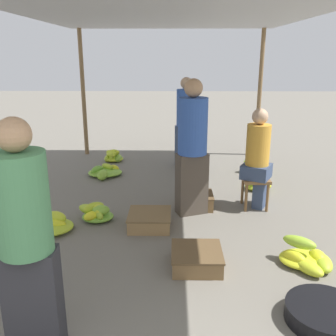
% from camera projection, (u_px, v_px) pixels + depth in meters
% --- Properties ---
extents(canopy_post_back_left, '(0.08, 0.08, 2.42)m').
position_uv_depth(canopy_post_back_left, '(83.00, 94.00, 7.31)').
color(canopy_post_back_left, olive).
rests_on(canopy_post_back_left, ground).
extents(canopy_post_back_right, '(0.08, 0.08, 2.42)m').
position_uv_depth(canopy_post_back_right, '(260.00, 94.00, 7.26)').
color(canopy_post_back_right, olive).
rests_on(canopy_post_back_right, ground).
extents(canopy_tarp, '(3.84, 6.10, 0.04)m').
position_uv_depth(canopy_tarp, '(169.00, 8.00, 4.20)').
color(canopy_tarp, '#B2B2B7').
rests_on(canopy_tarp, canopy_post_front_left).
extents(vendor_foreground, '(0.37, 0.36, 1.60)m').
position_uv_depth(vendor_foreground, '(26.00, 238.00, 2.36)').
color(vendor_foreground, '#2D2D33').
rests_on(vendor_foreground, ground).
extents(stool, '(0.34, 0.34, 0.41)m').
position_uv_depth(stool, '(255.00, 184.00, 4.88)').
color(stool, brown).
rests_on(stool, ground).
extents(vendor_seated, '(0.46, 0.46, 1.31)m').
position_uv_depth(vendor_seated, '(258.00, 158.00, 4.78)').
color(vendor_seated, '#384766').
rests_on(vendor_seated, ground).
extents(basin_black, '(0.60, 0.60, 0.13)m').
position_uv_depth(basin_black, '(326.00, 314.00, 2.82)').
color(basin_black, black).
rests_on(basin_black, ground).
extents(banana_pile_left_0, '(0.53, 0.47, 0.21)m').
position_uv_depth(banana_pile_left_0, '(52.00, 224.00, 4.29)').
color(banana_pile_left_0, '#A4C62F').
rests_on(banana_pile_left_0, ground).
extents(banana_pile_left_1, '(0.57, 0.65, 0.17)m').
position_uv_depth(banana_pile_left_1, '(105.00, 172.00, 6.26)').
color(banana_pile_left_1, '#B2CC2C').
rests_on(banana_pile_left_1, ground).
extents(banana_pile_left_2, '(0.49, 0.45, 0.22)m').
position_uv_depth(banana_pile_left_2, '(96.00, 213.00, 4.55)').
color(banana_pile_left_2, '#B5CD2C').
rests_on(banana_pile_left_2, ground).
extents(banana_pile_left_3, '(0.37, 0.35, 0.23)m').
position_uv_depth(banana_pile_left_3, '(113.00, 157.00, 7.09)').
color(banana_pile_left_3, '#C1D12A').
rests_on(banana_pile_left_3, ground).
extents(banana_pile_right_0, '(0.48, 0.48, 0.24)m').
position_uv_depth(banana_pile_right_0, '(255.00, 168.00, 6.38)').
color(banana_pile_right_0, '#73B237').
rests_on(banana_pile_right_0, ground).
extents(banana_pile_right_1, '(0.42, 0.38, 0.21)m').
position_uv_depth(banana_pile_right_1, '(259.00, 184.00, 5.61)').
color(banana_pile_right_1, '#93BF32').
rests_on(banana_pile_right_1, ground).
extents(banana_pile_right_2, '(0.49, 0.52, 0.27)m').
position_uv_depth(banana_pile_right_2, '(307.00, 259.00, 3.57)').
color(banana_pile_right_2, '#B0CB2D').
rests_on(banana_pile_right_2, ground).
extents(crate_near, '(0.42, 0.42, 0.19)m').
position_uv_depth(crate_near, '(197.00, 200.00, 4.95)').
color(crate_near, brown).
rests_on(crate_near, ground).
extents(crate_mid, '(0.50, 0.50, 0.17)m').
position_uv_depth(crate_mid, '(150.00, 220.00, 4.38)').
color(crate_mid, '#9E7A4C').
rests_on(crate_mid, ground).
extents(crate_far, '(0.48, 0.48, 0.17)m').
position_uv_depth(crate_far, '(197.00, 258.00, 3.55)').
color(crate_far, brown).
rests_on(crate_far, ground).
extents(shopper_walking_mid, '(0.46, 0.46, 1.68)m').
position_uv_depth(shopper_walking_mid, '(192.00, 146.00, 4.55)').
color(shopper_walking_mid, '#4C4238').
rests_on(shopper_walking_mid, ground).
extents(shopper_walking_far, '(0.42, 0.42, 1.58)m').
position_uv_depth(shopper_walking_far, '(186.00, 121.00, 6.62)').
color(shopper_walking_far, '#384766').
rests_on(shopper_walking_far, ground).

